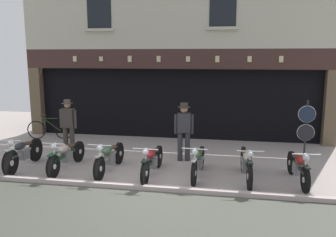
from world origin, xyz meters
TOP-DOWN VIEW (x-y plane):
  - ground at (0.00, -0.98)m, footprint 23.33×22.00m
  - shop_facade at (-0.00, 7.02)m, footprint 11.63×4.42m
  - motorcycle_far_left at (-3.49, 1.02)m, footprint 0.62×1.99m
  - motorcycle_left at (-2.27, 1.10)m, footprint 0.62×2.05m
  - motorcycle_center_left at (-1.05, 1.12)m, footprint 0.62×2.04m
  - motorcycle_center at (0.14, 1.01)m, footprint 0.62×2.05m
  - motorcycle_center_right at (1.30, 1.16)m, footprint 0.62×1.95m
  - motorcycle_right at (2.51, 1.12)m, footprint 0.62×2.05m
  - motorcycle_far_right at (3.75, 1.16)m, footprint 0.62×1.91m
  - salesman_left at (-2.87, 2.53)m, footprint 0.56×0.34m
  - shopkeeper_center at (0.76, 2.49)m, footprint 0.56×0.37m
  - tyre_sign_pole at (4.41, 3.83)m, footprint 0.53×0.06m
  - advert_board_near at (-2.18, 5.40)m, footprint 0.70×0.03m
  - advert_board_far at (-3.25, 5.40)m, footprint 0.72×0.03m
  - leaning_bicycle at (-4.55, 4.39)m, footprint 1.71×0.50m

SIDE VIEW (x-z plane):
  - ground at x=0.00m, z-range -0.13..0.05m
  - leaning_bicycle at x=-4.55m, z-range -0.10..0.84m
  - motorcycle_far_right at x=3.75m, z-range -0.04..0.86m
  - motorcycle_left at x=-2.27m, z-range -0.04..0.86m
  - motorcycle_center at x=0.14m, z-range -0.04..0.86m
  - motorcycle_center_right at x=1.30m, z-range -0.03..0.87m
  - motorcycle_center_left at x=-1.05m, z-range -0.04..0.87m
  - motorcycle_right at x=2.51m, z-range -0.03..0.90m
  - motorcycle_far_left at x=-3.49m, z-range -0.03..0.91m
  - salesman_left at x=-2.87m, z-range 0.10..1.83m
  - shopkeeper_center at x=0.76m, z-range 0.11..1.83m
  - tyre_sign_pole at x=4.41m, z-range 0.12..1.83m
  - shop_facade at x=0.00m, z-range -1.42..4.83m
  - advert_board_near at x=-2.18m, z-range 1.33..2.26m
  - advert_board_far at x=-3.25m, z-range 1.36..2.28m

